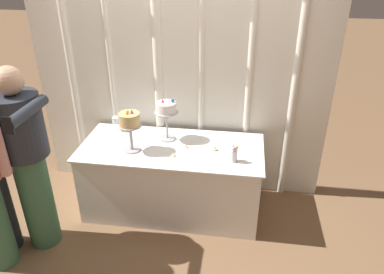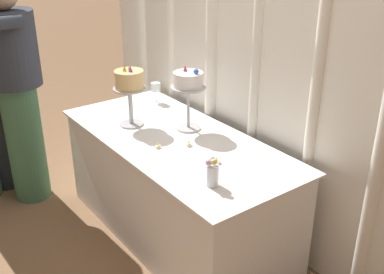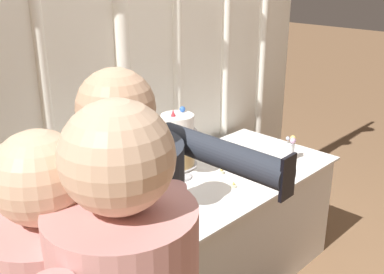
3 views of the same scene
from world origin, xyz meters
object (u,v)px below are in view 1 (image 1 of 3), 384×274
Objects in this scene: cake_display_nearright at (166,110)px; tealight_far_left at (174,155)px; cake_table at (172,178)px; guest_girl_blue_dress at (26,156)px; cake_display_nearleft at (130,122)px; flower_vase at (234,154)px; wine_glass at (116,121)px; tealight_near_right at (215,149)px; tealight_near_left at (186,147)px.

cake_display_nearright is 11.95× the size of tealight_far_left.
cake_table is 1.37m from guest_girl_blue_dress.
cake_display_nearleft is at bearing -161.65° from cake_table.
flower_vase is at bearing -3.88° from cake_display_nearleft.
cake_display_nearleft reaches higher than flower_vase.
wine_glass reaches higher than tealight_near_right.
cake_display_nearright is 2.82× the size of wine_glass.
tealight_near_left is at bearing 158.21° from flower_vase.
cake_display_nearleft is 11.77× the size of tealight_near_left.
tealight_far_left reaches higher than cake_table.
cake_display_nearleft is (-0.36, -0.12, 0.66)m from cake_table.
tealight_far_left is (0.05, -0.17, 0.37)m from cake_table.
tealight_near_right is (0.49, -0.16, -0.30)m from cake_display_nearright.
guest_girl_blue_dress is (-0.73, -0.53, -0.11)m from cake_display_nearleft.
tealight_far_left is (0.69, -0.43, -0.11)m from wine_glass.
wine_glass is 4.24× the size of tealight_near_left.
wine_glass is at bearing 160.43° from flower_vase.
cake_display_nearleft reaches higher than tealight_far_left.
guest_girl_blue_dress is (-1.14, -0.48, 0.17)m from tealight_far_left.
tealight_near_right is at bearing -0.77° from cake_table.
guest_girl_blue_dress is at bearing -143.90° from cake_display_nearleft.
wine_glass reaches higher than cake_table.
cake_display_nearright reaches higher than cake_table.
cake_display_nearright is 2.56× the size of flower_vase.
cake_display_nearleft is 0.99m from flower_vase.
flower_vase is 0.50m from tealight_near_left.
cake_table is 0.77m from flower_vase.
cake_table is at bearing -22.06° from wine_glass.
tealight_near_left is at bearing 0.01° from cake_table.
cake_table is 0.83m from wine_glass.
cake_display_nearright is (0.28, 0.27, 0.02)m from cake_display_nearleft.
flower_vase is 0.10× the size of guest_girl_blue_dress.
cake_display_nearright is 8.73× the size of tealight_near_right.
wine_glass is at bearing 148.27° from tealight_far_left.
flower_vase is 0.55m from tealight_far_left.
tealight_near_left is 0.02× the size of guest_girl_blue_dress.
guest_girl_blue_dress reaches higher than tealight_near_right.
cake_display_nearright is 0.26× the size of guest_girl_blue_dress.
cake_display_nearright is at bearing -10.25° from wine_glass.
cake_display_nearleft is 0.59m from tealight_near_left.
cake_display_nearright reaches higher than tealight_far_left.
cake_table is 0.70m from cake_display_nearright.
cake_table is 0.41m from tealight_far_left.
wine_glass is at bearing 63.56° from guest_girl_blue_dress.
tealight_far_left is (0.13, -0.32, -0.30)m from cake_display_nearright.
tealight_far_left is 0.19m from tealight_near_left.
tealight_near_right is at bearing 24.02° from tealight_far_left.
cake_display_nearright reaches higher than tealight_near_left.
guest_girl_blue_dress is (-1.01, -0.80, -0.13)m from cake_display_nearright.
cake_display_nearright is at bearing 111.32° from tealight_far_left.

